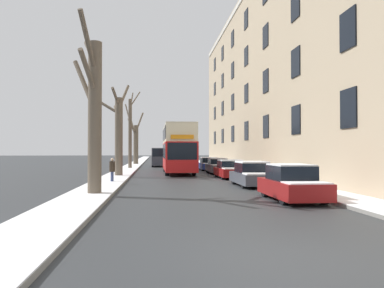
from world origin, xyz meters
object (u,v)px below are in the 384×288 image
Objects in this scene: parked_car_4 at (209,164)px; bare_tree_left_2 at (130,131)px; oncoming_van at (160,157)px; parked_car_1 at (252,175)px; parked_car_3 at (218,166)px; pedestrian_left_sidewalk at (112,170)px; bare_tree_left_1 at (118,132)px; parked_car_2 at (230,170)px; double_decker_bus at (178,147)px; bare_tree_left_3 at (136,142)px; bare_tree_left_0 at (94,110)px; parked_car_0 at (292,184)px.

bare_tree_left_2 is at bearing 160.31° from parked_car_4.
oncoming_van is (-5.00, 9.84, 0.66)m from parked_car_4.
bare_tree_left_2 reaches higher than parked_car_1.
bare_tree_left_2 is 12.38m from parked_car_3.
bare_tree_left_1 is at bearing 168.10° from pedestrian_left_sidewalk.
parked_car_2 is (8.42, -1.75, -2.85)m from bare_tree_left_1.
parked_car_1 is 1.03× the size of parked_car_3.
oncoming_van is at bearing 95.68° from double_decker_bus.
bare_tree_left_2 reaches higher than parked_car_3.
bare_tree_left_1 is 25.19m from bare_tree_left_3.
parked_car_3 is at bearing 126.25° from pedestrian_left_sidewalk.
bare_tree_left_2 is 2.04× the size of parked_car_1.
bare_tree_left_0 is at bearing -128.62° from parked_car_2.
parked_car_0 is (8.42, -14.34, -2.81)m from bare_tree_left_1.
parked_car_0 is at bearing -90.00° from parked_car_1.
bare_tree_left_3 reaches higher than parked_car_0.
bare_tree_left_1 is 1.67× the size of parked_car_2.
parked_car_4 is at bearing 137.89° from pedestrian_left_sidewalk.
bare_tree_left_2 is 5.50× the size of pedestrian_left_sidewalk.
parked_car_3 is (-0.00, 5.75, 0.01)m from parked_car_2.
bare_tree_left_2 is 12.77m from bare_tree_left_3.
parked_car_3 is at bearing 90.00° from parked_car_2.
bare_tree_left_2 is at bearing -89.78° from bare_tree_left_3.
double_decker_bus is at bearing 105.67° from parked_car_1.
double_decker_bus is (4.80, -7.97, -1.78)m from bare_tree_left_2.
parked_car_4 is (8.33, -2.98, -3.56)m from bare_tree_left_2.
bare_tree_left_3 is 18.02m from parked_car_4.
parked_car_3 is at bearing -45.38° from bare_tree_left_2.
oncoming_van is (3.32, 31.47, -2.57)m from bare_tree_left_0.
bare_tree_left_3 is 7.08m from oncoming_van.
bare_tree_left_0 is 1.89× the size of parked_car_3.
bare_tree_left_3 is 0.73× the size of double_decker_bus.
parked_car_1 is at bearing -74.33° from double_decker_bus.
bare_tree_left_3 is 21.30m from double_decker_bus.
parked_car_4 is (-0.00, 17.56, -0.03)m from parked_car_1.
bare_tree_left_0 is 24.61m from bare_tree_left_2.
bare_tree_left_2 is 2.24× the size of parked_car_4.
parked_car_4 is at bearing 54.78° from double_decker_bus.
bare_tree_left_1 is 4.65× the size of pedestrian_left_sidewalk.
parked_car_2 reaches higher than parked_car_4.
parked_car_2 is 1.07× the size of parked_car_3.
bare_tree_left_0 is 2.00× the size of parked_car_4.
parked_car_4 is at bearing -61.95° from bare_tree_left_3.
pedestrian_left_sidewalk is (0.11, -18.27, -3.32)m from bare_tree_left_2.
parked_car_3 is at bearing 90.00° from parked_car_1.
oncoming_van reaches higher than parked_car_1.
parked_car_3 is 0.74× the size of oncoming_van.
bare_tree_left_0 is 4.92× the size of pedestrian_left_sidewalk.
parked_car_0 is at bearing -90.00° from parked_car_4.
bare_tree_left_2 is 1.56× the size of oncoming_van.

